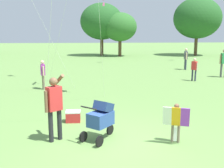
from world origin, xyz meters
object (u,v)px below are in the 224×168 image
(stroller, at_px, (101,117))
(cooler_box, at_px, (73,116))
(person_back_turned, at_px, (224,61))
(person_kid_running, at_px, (186,57))
(child_with_butterfly_kite, at_px, (176,119))
(person_sitting_far, at_px, (43,72))
(person_couple_left, at_px, (194,68))
(person_adult_flyer, at_px, (54,103))

(stroller, relative_size, cooler_box, 2.30)
(person_back_turned, distance_m, cooler_box, 11.54)
(person_kid_running, height_order, cooler_box, person_kid_running)
(child_with_butterfly_kite, xyz_separation_m, person_sitting_far, (-4.40, 6.81, 0.21))
(child_with_butterfly_kite, distance_m, person_couple_left, 9.19)
(person_adult_flyer, height_order, person_back_turned, person_adult_flyer)
(cooler_box, bearing_deg, child_with_butterfly_kite, -34.34)
(person_couple_left, xyz_separation_m, person_kid_running, (1.09, 4.48, 0.16))
(person_sitting_far, xyz_separation_m, person_kid_running, (9.20, 6.09, 0.09))
(child_with_butterfly_kite, bearing_deg, cooler_box, 145.66)
(person_adult_flyer, relative_size, person_back_turned, 1.01)
(child_with_butterfly_kite, height_order, person_kid_running, person_kid_running)
(person_sitting_far, xyz_separation_m, cooler_box, (1.73, -4.98, -0.65))
(person_couple_left, distance_m, person_kid_running, 4.62)
(person_sitting_far, relative_size, cooler_box, 3.14)
(child_with_butterfly_kite, relative_size, person_back_turned, 0.59)
(person_sitting_far, height_order, person_back_turned, person_back_turned)
(stroller, distance_m, person_back_turned, 11.99)
(person_couple_left, bearing_deg, stroller, -124.67)
(stroller, relative_size, person_couple_left, 0.80)
(person_sitting_far, distance_m, person_couple_left, 8.27)
(child_with_butterfly_kite, relative_size, stroller, 0.98)
(person_adult_flyer, bearing_deg, person_sitting_far, 102.03)
(child_with_butterfly_kite, height_order, person_back_turned, person_back_turned)
(child_with_butterfly_kite, xyz_separation_m, person_adult_flyer, (-3.03, 0.38, 0.38))
(person_adult_flyer, distance_m, person_sitting_far, 6.58)
(cooler_box, bearing_deg, person_adult_flyer, -104.02)
(person_couple_left, distance_m, cooler_box, 9.18)
(person_couple_left, distance_m, person_back_turned, 2.49)
(person_adult_flyer, bearing_deg, person_back_turned, 45.34)
(person_adult_flyer, xyz_separation_m, person_couple_left, (6.74, 8.03, -0.23))
(child_with_butterfly_kite, relative_size, person_couple_left, 0.78)
(stroller, height_order, cooler_box, stroller)
(stroller, bearing_deg, cooler_box, 119.13)
(stroller, height_order, person_kid_running, person_kid_running)
(person_back_turned, bearing_deg, stroller, -130.62)
(stroller, xyz_separation_m, person_sitting_far, (-2.55, 6.44, 0.22))
(person_adult_flyer, distance_m, person_back_turned, 12.77)
(child_with_butterfly_kite, distance_m, person_back_turned, 11.18)
(child_with_butterfly_kite, relative_size, person_kid_running, 0.64)
(stroller, distance_m, person_sitting_far, 6.93)
(person_sitting_far, height_order, person_kid_running, person_kid_running)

